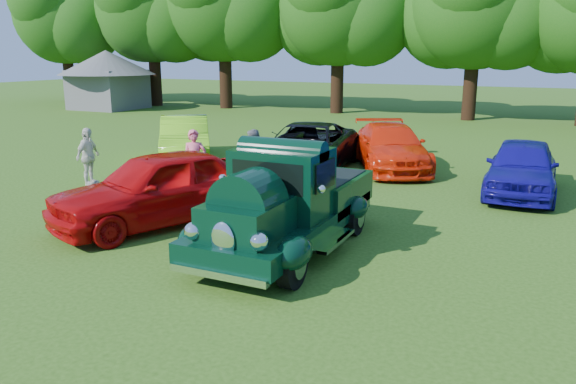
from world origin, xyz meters
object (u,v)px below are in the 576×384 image
at_px(red_convertible, 159,187).
at_px(spectator_pink, 195,162).
at_px(gazebo, 107,73).
at_px(hero_pickup, 288,205).
at_px(back_car_blue, 522,167).
at_px(spectator_white, 88,157).
at_px(spectator_grey, 254,160).
at_px(back_car_orange, 391,147).
at_px(back_car_lime, 185,139).
at_px(back_car_black, 307,148).

distance_m(red_convertible, spectator_pink, 2.81).
distance_m(red_convertible, gazebo, 28.23).
xyz_separation_m(hero_pickup, back_car_blue, (3.81, 6.61, -0.13)).
height_order(spectator_pink, spectator_white, spectator_pink).
distance_m(red_convertible, spectator_grey, 3.72).
xyz_separation_m(back_car_orange, spectator_grey, (-2.62, -4.54, 0.12)).
bearing_deg(gazebo, back_car_blue, -26.76).
distance_m(back_car_blue, spectator_grey, 7.25).
distance_m(back_car_lime, spectator_white, 4.41).
xyz_separation_m(back_car_orange, spectator_pink, (-3.86, -5.57, 0.15)).
height_order(back_car_orange, gazebo, gazebo).
distance_m(spectator_white, gazebo, 23.77).
distance_m(back_car_orange, gazebo, 25.76).
relative_size(hero_pickup, spectator_white, 3.10).
distance_m(hero_pickup, gazebo, 30.81).
relative_size(back_car_black, spectator_grey, 3.28).
height_order(hero_pickup, back_car_blue, hero_pickup).
height_order(hero_pickup, spectator_white, hero_pickup).
bearing_deg(hero_pickup, spectator_white, 162.09).
bearing_deg(spectator_pink, back_car_blue, -4.98).
bearing_deg(back_car_black, back_car_blue, -10.58).
distance_m(back_car_orange, spectator_grey, 5.24).
height_order(hero_pickup, gazebo, gazebo).
xyz_separation_m(back_car_orange, back_car_blue, (4.12, -1.89, 0.02)).
bearing_deg(hero_pickup, spectator_grey, 126.58).
relative_size(back_car_black, spectator_pink, 3.18).
height_order(back_car_lime, back_car_blue, back_car_lime).
xyz_separation_m(hero_pickup, back_car_lime, (-7.32, 6.83, -0.10)).
relative_size(hero_pickup, gazebo, 0.80).
height_order(back_car_orange, back_car_blue, back_car_blue).
bearing_deg(back_car_orange, hero_pickup, -114.21).
relative_size(back_car_lime, spectator_white, 2.81).
bearing_deg(back_car_blue, back_car_orange, 154.23).
bearing_deg(gazebo, spectator_white, -48.63).
relative_size(hero_pickup, spectator_pink, 2.95).
distance_m(back_car_black, gazebo, 24.59).
bearing_deg(back_car_orange, back_car_black, -171.02).
distance_m(back_car_black, spectator_pink, 4.25).
bearing_deg(back_car_black, back_car_orange, 27.07).
xyz_separation_m(hero_pickup, spectator_white, (-7.52, 2.43, -0.04)).
distance_m(hero_pickup, spectator_white, 7.90).
distance_m(back_car_black, spectator_grey, 2.93).
height_order(back_car_orange, spectator_pink, spectator_pink).
height_order(back_car_lime, spectator_grey, spectator_grey).
distance_m(back_car_orange, spectator_white, 9.42).
bearing_deg(spectator_grey, back_car_blue, 59.80).
distance_m(spectator_pink, spectator_white, 3.37).
bearing_deg(hero_pickup, back_car_lime, 136.96).
bearing_deg(back_car_lime, back_car_blue, -36.56).
height_order(back_car_lime, spectator_white, spectator_white).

